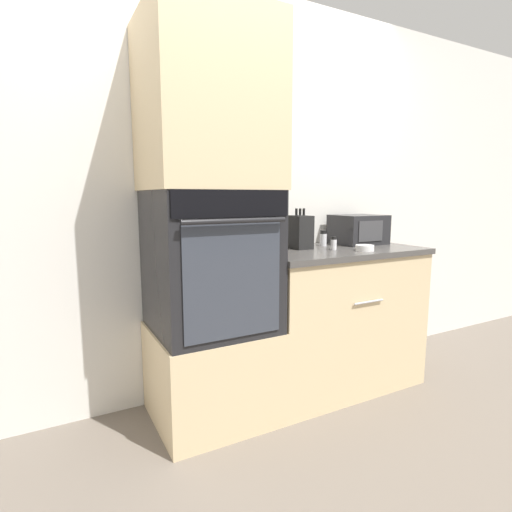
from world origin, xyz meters
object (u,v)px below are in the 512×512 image
microwave (358,229)px  bowl (365,248)px  condiment_jar_far (260,244)px  wall_oven (210,261)px  knife_block (300,232)px  condiment_jar_mid (334,243)px  condiment_jar_near (323,238)px

microwave → bowl: (-0.22, -0.30, -0.08)m
condiment_jar_far → wall_oven: bearing=-156.5°
knife_block → condiment_jar_mid: size_ratio=3.12×
knife_block → microwave: bearing=2.3°
wall_oven → condiment_jar_mid: 0.81m
knife_block → condiment_jar_far: knife_block is taller
microwave → knife_block: bearing=-177.7°
microwave → condiment_jar_far: (-0.76, 0.05, -0.07)m
bowl → condiment_jar_near: 0.33m
bowl → condiment_jar_far: (-0.53, 0.36, 0.02)m
wall_oven → condiment_jar_far: (0.41, 0.18, 0.05)m
microwave → condiment_jar_near: size_ratio=3.23×
knife_block → condiment_jar_mid: knife_block is taller
wall_oven → bowl: (0.94, -0.18, 0.03)m
wall_oven → bowl: 0.96m
wall_oven → knife_block: size_ratio=2.96×
microwave → condiment_jar_near: (-0.29, 0.02, -0.05)m
microwave → condiment_jar_mid: bearing=-154.5°
condiment_jar_mid → condiment_jar_far: 0.46m
microwave → knife_block: knife_block is taller
knife_block → bowl: 0.41m
condiment_jar_near → condiment_jar_far: condiment_jar_near is taller
wall_oven → microwave: bearing=6.1°
microwave → condiment_jar_mid: 0.40m
condiment_jar_near → bowl: bearing=-78.1°
knife_block → bowl: (0.29, -0.28, -0.09)m
knife_block → condiment_jar_mid: 0.22m
condiment_jar_near → condiment_jar_far: (-0.47, 0.03, -0.02)m
knife_block → condiment_jar_far: size_ratio=3.76×
wall_oven → knife_block: wall_oven is taller
condiment_jar_far → microwave: bearing=-4.0°
condiment_jar_near → condiment_jar_mid: 0.20m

